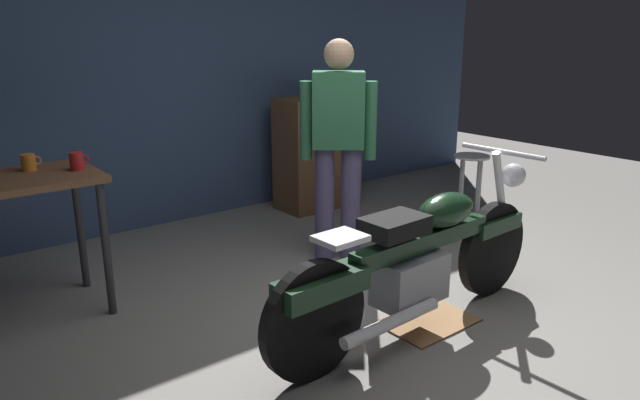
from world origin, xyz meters
TOP-DOWN VIEW (x-y plane):
  - ground_plane at (0.00, 0.00)m, footprint 12.00×12.00m
  - back_wall at (0.00, 2.80)m, footprint 8.00×0.12m
  - motorcycle at (0.17, -0.07)m, footprint 2.19×0.60m
  - person_standing at (0.54, 1.10)m, footprint 0.46×0.41m
  - shop_stool at (2.04, 1.01)m, footprint 0.32×0.32m
  - wooden_dresser at (1.28, 2.30)m, footprint 0.80×0.47m
  - drip_tray at (0.28, -0.07)m, footprint 0.56×0.40m
  - mug_red_diner at (-1.25, 1.47)m, footprint 0.12×0.08m
  - mug_orange_travel at (-1.48, 1.64)m, footprint 0.12×0.08m

SIDE VIEW (x-z plane):
  - ground_plane at x=0.00m, z-range 0.00..0.00m
  - drip_tray at x=0.28m, z-range 0.00..0.01m
  - motorcycle at x=0.17m, z-range -0.05..0.95m
  - shop_stool at x=2.04m, z-range 0.18..0.82m
  - wooden_dresser at x=1.28m, z-range 0.00..1.10m
  - person_standing at x=0.54m, z-range 0.09..1.76m
  - mug_orange_travel at x=-1.48m, z-range 0.90..1.00m
  - mug_red_diner at x=-1.25m, z-range 0.90..1.01m
  - back_wall at x=0.00m, z-range 0.00..3.10m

